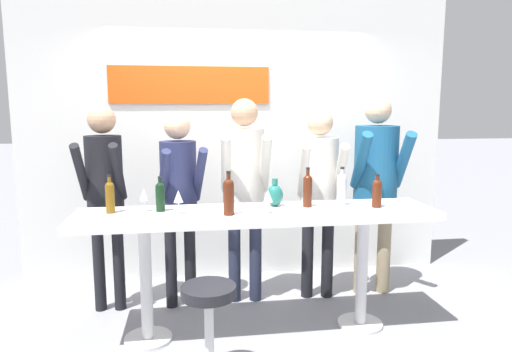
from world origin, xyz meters
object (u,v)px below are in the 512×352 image
(person_far_left, at_px, (105,183))
(person_left, at_px, (179,187))
(person_center, at_px, (319,183))
(wine_bottle_4, at_px, (308,189))
(wine_glass_2, at_px, (178,197))
(wine_bottle_2, at_px, (160,195))
(wine_glass_0, at_px, (144,195))
(wine_glass_1, at_px, (268,197))
(decorative_vase, at_px, (275,195))
(tasting_table, at_px, (258,228))
(bar_stool, at_px, (209,319))
(wine_bottle_5, at_px, (377,192))
(wine_bottle_0, at_px, (110,196))
(wine_bottle_1, at_px, (342,188))
(wine_bottle_3, at_px, (229,195))
(person_center_left, at_px, (245,177))
(person_center_right, at_px, (376,174))

(person_far_left, height_order, person_left, person_far_left)
(person_left, height_order, person_center, person_center)
(wine_bottle_4, bearing_deg, wine_glass_2, -174.10)
(person_center, xyz_separation_m, wine_bottle_2, (-1.37, -0.51, 0.02))
(wine_glass_0, xyz_separation_m, wine_glass_1, (0.90, -0.20, 0.00))
(wine_bottle_4, height_order, decorative_vase, wine_bottle_4)
(tasting_table, relative_size, wine_glass_0, 15.30)
(bar_stool, bearing_deg, tasting_table, 55.83)
(wine_bottle_5, bearing_deg, wine_bottle_0, 177.28)
(wine_bottle_4, distance_m, wine_glass_2, 0.99)
(wine_bottle_5, height_order, wine_glass_0, wine_bottle_5)
(decorative_vase, bearing_deg, wine_bottle_1, -4.95)
(wine_bottle_3, xyz_separation_m, wine_glass_2, (-0.36, 0.08, -0.02))
(decorative_vase, bearing_deg, person_left, 149.66)
(person_center_left, xyz_separation_m, wine_bottle_5, (0.96, -0.62, -0.04))
(wine_bottle_5, bearing_deg, person_center_right, 67.90)
(wine_glass_1, xyz_separation_m, wine_glass_2, (-0.65, 0.08, 0.00))
(decorative_vase, bearing_deg, person_center_right, 24.68)
(person_center_right, bearing_deg, wine_bottle_5, -106.56)
(tasting_table, xyz_separation_m, wine_bottle_4, (0.40, 0.08, 0.28))
(wine_bottle_1, xyz_separation_m, wine_glass_2, (-1.27, -0.12, -0.02))
(wine_bottle_5, relative_size, decorative_vase, 1.17)
(person_left, relative_size, person_center, 0.99)
(person_left, xyz_separation_m, person_center_left, (0.57, 0.03, 0.07))
(wine_bottle_1, xyz_separation_m, wine_bottle_4, (-0.28, -0.02, -0.00))
(tasting_table, xyz_separation_m, person_center_right, (1.19, 0.62, 0.30))
(person_far_left, relative_size, person_center_left, 0.97)
(person_center, relative_size, wine_bottle_1, 5.63)
(wine_bottle_4, height_order, wine_glass_0, wine_bottle_4)
(decorative_vase, bearing_deg, wine_bottle_4, -15.15)
(person_center_right, bearing_deg, bar_stool, -137.29)
(wine_glass_0, bearing_deg, wine_glass_2, -24.19)
(person_center_right, relative_size, wine_bottle_3, 5.75)
(wine_bottle_0, bearing_deg, person_left, 45.99)
(wine_bottle_0, bearing_deg, wine_glass_0, 1.84)
(decorative_vase, bearing_deg, person_center_left, 111.26)
(person_center_left, xyz_separation_m, wine_glass_2, (-0.56, -0.64, -0.04))
(person_center_left, bearing_deg, person_left, -173.41)
(bar_stool, height_order, decorative_vase, decorative_vase)
(bar_stool, distance_m, wine_glass_1, 0.95)
(wine_bottle_2, distance_m, wine_bottle_5, 1.66)
(bar_stool, height_order, person_far_left, person_far_left)
(wine_bottle_2, xyz_separation_m, wine_glass_1, (0.78, -0.19, 0.00))
(person_center_right, bearing_deg, wine_glass_1, -141.67)
(person_far_left, xyz_separation_m, wine_bottle_5, (2.14, -0.60, -0.02))
(tasting_table, height_order, person_far_left, person_far_left)
(bar_stool, relative_size, wine_bottle_4, 2.06)
(wine_bottle_3, height_order, wine_glass_1, wine_bottle_3)
(tasting_table, relative_size, person_left, 1.59)
(wine_bottle_5, distance_m, wine_glass_1, 0.88)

